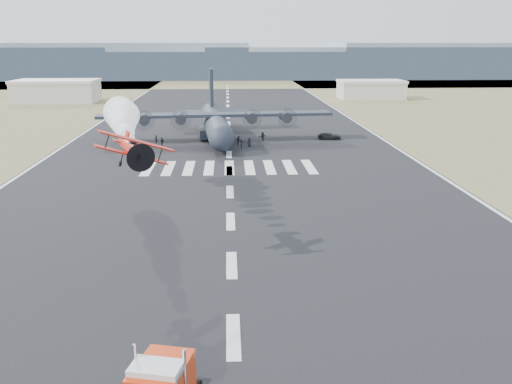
{
  "coord_description": "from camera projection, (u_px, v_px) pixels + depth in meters",
  "views": [
    {
      "loc": [
        -0.21,
        -33.0,
        18.44
      ],
      "look_at": [
        2.51,
        20.83,
        4.0
      ],
      "focal_mm": 40.0,
      "sensor_mm": 36.0,
      "label": 1
    }
  ],
  "objects": [
    {
      "name": "runway_markings",
      "position": [
        229.0,
        154.0,
        94.5
      ],
      "size": [
        60.0,
        260.0,
        0.01
      ],
      "primitive_type": null,
      "color": "silver",
      "rests_on": "ground"
    },
    {
      "name": "transport_aircraft",
      "position": [
        215.0,
        122.0,
        108.78
      ],
      "size": [
        43.79,
        36.0,
        12.63
      ],
      "rotation": [
        0.0,
        0.0,
        0.08
      ],
      "color": "#1F272F",
      "rests_on": "ground"
    },
    {
      "name": "ridge_seg_c",
      "position": [
        96.0,
        60.0,
        282.08
      ],
      "size": [
        150.0,
        50.0,
        17.0
      ],
      "primitive_type": "cube",
      "color": "gray",
      "rests_on": "ground"
    },
    {
      "name": "crew_d",
      "position": [
        162.0,
        142.0,
        101.28
      ],
      "size": [
        0.94,
        1.13,
        1.71
      ],
      "primitive_type": "imported",
      "rotation": [
        0.0,
        0.0,
        1.06
      ],
      "color": "black",
      "rests_on": "ground"
    },
    {
      "name": "ridge_seg_d",
      "position": [
        227.0,
        64.0,
        285.76
      ],
      "size": [
        150.0,
        50.0,
        13.0
      ],
      "primitive_type": "cube",
      "color": "gray",
      "rests_on": "ground"
    },
    {
      "name": "hangar_left",
      "position": [
        56.0,
        91.0,
        173.09
      ],
      "size": [
        24.5,
        14.5,
        6.7
      ],
      "color": "#B6B0A2",
      "rests_on": "ground"
    },
    {
      "name": "ground",
      "position": [
        233.0,
        336.0,
        36.62
      ],
      "size": [
        500.0,
        500.0,
        0.0
      ],
      "primitive_type": "plane",
      "color": "black",
      "rests_on": "ground"
    },
    {
      "name": "crew_a",
      "position": [
        224.0,
        142.0,
        100.41
      ],
      "size": [
        0.79,
        0.85,
        1.88
      ],
      "primitive_type": "imported",
      "rotation": [
        0.0,
        0.0,
        1.96
      ],
      "color": "black",
      "rests_on": "ground"
    },
    {
      "name": "crew_b",
      "position": [
        239.0,
        141.0,
        102.39
      ],
      "size": [
        0.61,
        0.87,
        1.67
      ],
      "primitive_type": "imported",
      "rotation": [
        0.0,
        0.0,
        1.71
      ],
      "color": "black",
      "rests_on": "ground"
    },
    {
      "name": "ridge_seg_f",
      "position": [
        481.0,
        60.0,
        291.57
      ],
      "size": [
        150.0,
        50.0,
        17.0
      ],
      "primitive_type": "cube",
      "color": "gray",
      "rests_on": "ground"
    },
    {
      "name": "crew_g",
      "position": [
        156.0,
        139.0,
        104.3
      ],
      "size": [
        0.72,
        0.74,
        1.56
      ],
      "primitive_type": "imported",
      "rotation": [
        0.0,
        0.0,
        4.05
      ],
      "color": "black",
      "rests_on": "ground"
    },
    {
      "name": "ridge_seg_e",
      "position": [
        355.0,
        62.0,
        288.66
      ],
      "size": [
        150.0,
        50.0,
        15.0
      ],
      "primitive_type": "cube",
      "color": "gray",
      "rests_on": "ground"
    },
    {
      "name": "crew_c",
      "position": [
        241.0,
        144.0,
        99.06
      ],
      "size": [
        0.85,
        1.23,
        1.74
      ],
      "primitive_type": "imported",
      "rotation": [
        0.0,
        0.0,
        4.39
      ],
      "color": "black",
      "rests_on": "ground"
    },
    {
      "name": "smoke_trail",
      "position": [
        123.0,
        116.0,
        67.68
      ],
      "size": [
        7.15,
        24.94,
        4.15
      ],
      "rotation": [
        0.0,
        0.0,
        0.21
      ],
      "color": "white"
    },
    {
      "name": "hangar_right",
      "position": [
        371.0,
        89.0,
        182.79
      ],
      "size": [
        20.5,
        12.5,
        5.9
      ],
      "color": "#B6B0A2",
      "rests_on": "ground"
    },
    {
      "name": "crew_h",
      "position": [
        231.0,
        140.0,
        103.21
      ],
      "size": [
        1.04,
        0.88,
        1.82
      ],
      "primitive_type": "imported",
      "rotation": [
        0.0,
        0.0,
        2.69
      ],
      "color": "black",
      "rests_on": "ground"
    },
    {
      "name": "support_vehicle",
      "position": [
        329.0,
        136.0,
        108.86
      ],
      "size": [
        4.71,
        2.72,
        1.23
      ],
      "primitive_type": "imported",
      "rotation": [
        0.0,
        0.0,
        1.41
      ],
      "color": "black",
      "rests_on": "ground"
    },
    {
      "name": "scrub_far",
      "position": [
        227.0,
        82.0,
        258.5
      ],
      "size": [
        500.0,
        80.0,
        0.0
      ],
      "primitive_type": "cube",
      "color": "olive",
      "rests_on": "ground"
    },
    {
      "name": "crew_f",
      "position": [
        263.0,
        137.0,
        106.18
      ],
      "size": [
        1.75,
        1.13,
        1.8
      ],
      "primitive_type": "imported",
      "rotation": [
        0.0,
        0.0,
        3.53
      ],
      "color": "black",
      "rests_on": "ground"
    },
    {
      "name": "aerobatic_biplane",
      "position": [
        132.0,
        149.0,
        47.79
      ],
      "size": [
        6.34,
        6.1,
        3.56
      ],
      "rotation": [
        0.0,
        0.34,
        0.21
      ],
      "color": "#A4100A"
    },
    {
      "name": "crew_e",
      "position": [
        249.0,
        142.0,
        101.26
      ],
      "size": [
        0.83,
        0.59,
        1.56
      ],
      "primitive_type": "imported",
      "rotation": [
        0.0,
        0.0,
        6.11
      ],
      "color": "black",
      "rests_on": "ground"
    }
  ]
}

